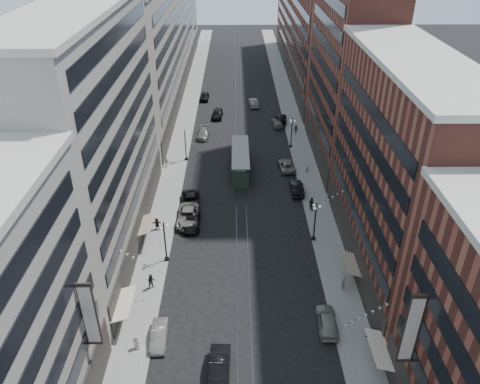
{
  "coord_description": "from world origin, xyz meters",
  "views": [
    {
      "loc": [
        -0.78,
        -16.68,
        36.21
      ],
      "look_at": [
        -0.22,
        35.89,
        5.0
      ],
      "focal_mm": 35.0,
      "sensor_mm": 36.0,
      "label": 1
    }
  ],
  "objects_px": {
    "pedestrian_1": "(136,342)",
    "car_extra_1": "(277,123)",
    "lamppost_sw_far": "(165,240)",
    "car_9": "(205,97)",
    "pedestrian_7": "(311,203)",
    "pedestrian_5": "(157,224)",
    "pedestrian_extra_1": "(373,336)",
    "car_7": "(191,201)",
    "car_1": "(159,335)",
    "pedestrian_6": "(167,162)",
    "car_11": "(286,165)",
    "pedestrian_8": "(307,168)",
    "pedestrian_9": "(296,130)",
    "car_8": "(203,133)",
    "pedestrian_4": "(343,282)",
    "car_13": "(217,114)",
    "lamppost_sw_mid": "(185,144)",
    "pedestrian_2": "(152,282)",
    "car_12": "(281,118)",
    "lamppost_se_far": "(315,220)",
    "lamppost_se_mid": "(292,132)",
    "car_extra_0": "(188,216)",
    "car_10": "(297,188)",
    "car_4": "(327,321)",
    "car_5": "(219,370)",
    "car_2": "(191,222)",
    "streetcar": "(240,161)",
    "car_14": "(254,103)"
  },
  "relations": [
    {
      "from": "car_1",
      "to": "pedestrian_6",
      "type": "relative_size",
      "value": 2.44
    },
    {
      "from": "pedestrian_1",
      "to": "car_extra_0",
      "type": "relative_size",
      "value": 0.26
    },
    {
      "from": "lamppost_sw_mid",
      "to": "pedestrian_2",
      "type": "bearing_deg",
      "value": -91.81
    },
    {
      "from": "lamppost_se_mid",
      "to": "car_12",
      "type": "relative_size",
      "value": 0.99
    },
    {
      "from": "car_5",
      "to": "pedestrian_1",
      "type": "relative_size",
      "value": 3.41
    },
    {
      "from": "pedestrian_1",
      "to": "lamppost_se_mid",
      "type": "bearing_deg",
      "value": -100.61
    },
    {
      "from": "pedestrian_7",
      "to": "pedestrian_5",
      "type": "bearing_deg",
      "value": 62.28
    },
    {
      "from": "pedestrian_4",
      "to": "car_2",
      "type": "bearing_deg",
      "value": 76.08
    },
    {
      "from": "car_7",
      "to": "car_9",
      "type": "distance_m",
      "value": 44.91
    },
    {
      "from": "pedestrian_7",
      "to": "car_extra_1",
      "type": "xyz_separation_m",
      "value": [
        -2.4,
        30.9,
        -0.42
      ]
    },
    {
      "from": "pedestrian_4",
      "to": "car_7",
      "type": "height_order",
      "value": "pedestrian_4"
    },
    {
      "from": "lamppost_sw_far",
      "to": "car_12",
      "type": "height_order",
      "value": "lamppost_sw_far"
    },
    {
      "from": "car_12",
      "to": "pedestrian_6",
      "type": "xyz_separation_m",
      "value": [
        -20.63,
        -19.52,
        0.23
      ]
    },
    {
      "from": "car_8",
      "to": "pedestrian_5",
      "type": "distance_m",
      "value": 30.67
    },
    {
      "from": "car_8",
      "to": "car_13",
      "type": "distance_m",
      "value": 10.09
    },
    {
      "from": "car_13",
      "to": "pedestrian_5",
      "type": "height_order",
      "value": "pedestrian_5"
    },
    {
      "from": "car_2",
      "to": "car_9",
      "type": "xyz_separation_m",
      "value": [
        -0.94,
        50.28,
        0.09
      ]
    },
    {
      "from": "pedestrian_5",
      "to": "car_7",
      "type": "bearing_deg",
      "value": 60.31
    },
    {
      "from": "car_14",
      "to": "car_extra_0",
      "type": "distance_m",
      "value": 46.03
    },
    {
      "from": "car_4",
      "to": "car_1",
      "type": "bearing_deg",
      "value": 7.09
    },
    {
      "from": "car_extra_1",
      "to": "car_7",
      "type": "bearing_deg",
      "value": 58.9
    },
    {
      "from": "car_1",
      "to": "pedestrian_7",
      "type": "distance_m",
      "value": 29.82
    },
    {
      "from": "lamppost_se_far",
      "to": "lamppost_sw_mid",
      "type": "bearing_deg",
      "value": 128.66
    },
    {
      "from": "car_13",
      "to": "pedestrian_9",
      "type": "bearing_deg",
      "value": -26.69
    },
    {
      "from": "pedestrian_7",
      "to": "lamppost_se_far",
      "type": "bearing_deg",
      "value": 134.1
    },
    {
      "from": "pedestrian_2",
      "to": "pedestrian_5",
      "type": "bearing_deg",
      "value": 72.34
    },
    {
      "from": "car_1",
      "to": "pedestrian_4",
      "type": "distance_m",
      "value": 20.81
    },
    {
      "from": "lamppost_se_far",
      "to": "pedestrian_extra_1",
      "type": "relative_size",
      "value": 3.15
    },
    {
      "from": "pedestrian_1",
      "to": "car_extra_1",
      "type": "bearing_deg",
      "value": -95.17
    },
    {
      "from": "lamppost_se_mid",
      "to": "car_7",
      "type": "bearing_deg",
      "value": -130.35
    },
    {
      "from": "streetcar",
      "to": "car_7",
      "type": "relative_size",
      "value": 2.22
    },
    {
      "from": "car_1",
      "to": "car_7",
      "type": "xyz_separation_m",
      "value": [
        1.11,
        24.96,
        0.07
      ]
    },
    {
      "from": "lamppost_se_mid",
      "to": "car_12",
      "type": "height_order",
      "value": "lamppost_se_mid"
    },
    {
      "from": "car_9",
      "to": "car_extra_1",
      "type": "bearing_deg",
      "value": -43.58
    },
    {
      "from": "car_7",
      "to": "car_8",
      "type": "bearing_deg",
      "value": 83.64
    },
    {
      "from": "car_11",
      "to": "pedestrian_8",
      "type": "height_order",
      "value": "pedestrian_8"
    },
    {
      "from": "pedestrian_7",
      "to": "car_1",
      "type": "bearing_deg",
      "value": 101.92
    },
    {
      "from": "pedestrian_8",
      "to": "pedestrian_9",
      "type": "bearing_deg",
      "value": -98.17
    },
    {
      "from": "pedestrian_5",
      "to": "car_9",
      "type": "bearing_deg",
      "value": 89.27
    },
    {
      "from": "lamppost_sw_mid",
      "to": "pedestrian_1",
      "type": "distance_m",
      "value": 40.5
    },
    {
      "from": "car_1",
      "to": "pedestrian_4",
      "type": "height_order",
      "value": "pedestrian_4"
    },
    {
      "from": "pedestrian_1",
      "to": "pedestrian_6",
      "type": "bearing_deg",
      "value": -74.51
    },
    {
      "from": "pedestrian_6",
      "to": "pedestrian_9",
      "type": "relative_size",
      "value": 1.02
    },
    {
      "from": "lamppost_se_far",
      "to": "lamppost_se_mid",
      "type": "relative_size",
      "value": 1.0
    },
    {
      "from": "car_7",
      "to": "car_extra_0",
      "type": "bearing_deg",
      "value": -95.81
    },
    {
      "from": "car_extra_1",
      "to": "pedestrian_2",
      "type": "bearing_deg",
      "value": 64.93
    },
    {
      "from": "car_10",
      "to": "car_extra_0",
      "type": "relative_size",
      "value": 0.8
    },
    {
      "from": "lamppost_sw_far",
      "to": "car_9",
      "type": "relative_size",
      "value": 1.19
    },
    {
      "from": "pedestrian_1",
      "to": "pedestrian_extra_1",
      "type": "height_order",
      "value": "pedestrian_extra_1"
    },
    {
      "from": "lamppost_se_far",
      "to": "car_8",
      "type": "bearing_deg",
      "value": 116.05
    }
  ]
}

